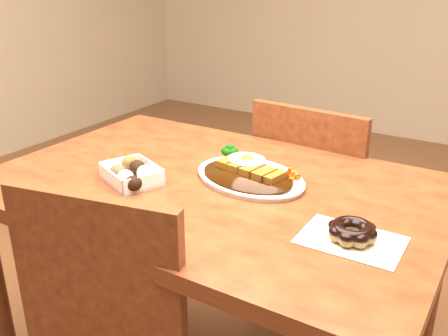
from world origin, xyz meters
The scene contains 5 objects.
table centered at (0.00, 0.00, 0.65)m, with size 1.20×0.80×0.75m.
chair_far centered at (0.11, 0.53, 0.48)m, with size 0.45×0.45×0.87m.
katsu_curry_plate centered at (0.07, 0.07, 0.77)m, with size 0.37×0.30×0.06m.
donut_box centered at (-0.19, -0.11, 0.77)m, with size 0.19×0.17×0.05m.
pon_de_ring centered at (0.41, -0.11, 0.77)m, with size 0.21×0.15×0.04m.
Camera 1 is at (0.67, -1.02, 1.29)m, focal length 40.00 mm.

